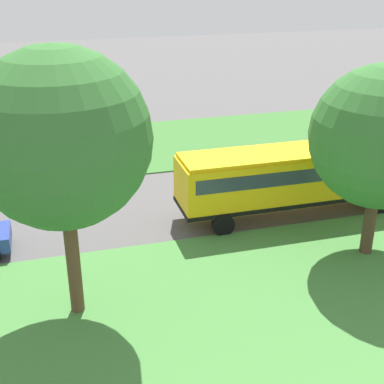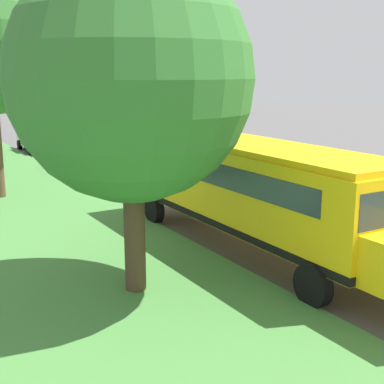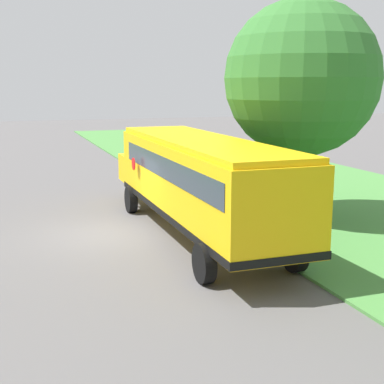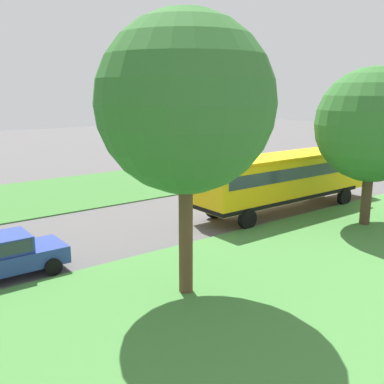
% 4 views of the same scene
% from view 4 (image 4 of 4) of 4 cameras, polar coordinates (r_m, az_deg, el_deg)
% --- Properties ---
extents(ground_plane, '(120.00, 120.00, 0.00)m').
position_cam_4_polar(ground_plane, '(28.30, 8.93, -0.84)').
color(ground_plane, '#565454').
extents(grass_far_side, '(10.00, 80.00, 0.07)m').
position_cam_4_polar(grass_far_side, '(34.97, -1.73, 1.98)').
color(grass_far_side, '#3D7533').
rests_on(grass_far_side, ground).
extents(school_bus, '(2.84, 12.42, 3.16)m').
position_cam_4_polar(school_bus, '(25.25, 11.63, 1.86)').
color(school_bus, yellow).
rests_on(school_bus, ground).
extents(car_blue_nearest, '(2.02, 4.40, 1.56)m').
position_cam_4_polar(car_blue_nearest, '(17.55, -23.18, -7.31)').
color(car_blue_nearest, '#283D93').
rests_on(car_blue_nearest, ground).
extents(oak_tree_beside_bus, '(5.47, 5.47, 7.73)m').
position_cam_4_polar(oak_tree_beside_bus, '(23.16, 21.87, 8.10)').
color(oak_tree_beside_bus, '#4C3826').
rests_on(oak_tree_beside_bus, ground).
extents(oak_tree_roadside_mid, '(5.54, 5.54, 8.98)m').
position_cam_4_polar(oak_tree_roadside_mid, '(13.77, -1.00, 11.40)').
color(oak_tree_roadside_mid, brown).
rests_on(oak_tree_roadside_mid, ground).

